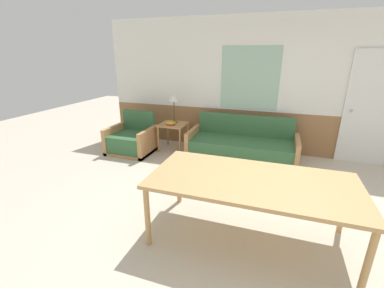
{
  "coord_description": "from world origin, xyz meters",
  "views": [
    {
      "loc": [
        0.15,
        -2.79,
        1.98
      ],
      "look_at": [
        -1.2,
        1.15,
        0.51
      ],
      "focal_mm": 24.0,
      "sensor_mm": 36.0,
      "label": 1
    }
  ],
  "objects_px": {
    "couch": "(242,147)",
    "side_table": "(173,128)",
    "dining_table": "(252,184)",
    "armchair": "(132,140)",
    "table_lamp": "(174,99)"
  },
  "relations": [
    {
      "from": "couch",
      "to": "side_table",
      "type": "height_order",
      "value": "couch"
    },
    {
      "from": "dining_table",
      "to": "couch",
      "type": "bearing_deg",
      "value": 100.39
    },
    {
      "from": "armchair",
      "to": "table_lamp",
      "type": "height_order",
      "value": "table_lamp"
    },
    {
      "from": "dining_table",
      "to": "side_table",
      "type": "bearing_deg",
      "value": 128.66
    },
    {
      "from": "side_table",
      "to": "dining_table",
      "type": "xyz_separation_m",
      "value": [
        1.9,
        -2.37,
        0.2
      ]
    },
    {
      "from": "side_table",
      "to": "armchair",
      "type": "bearing_deg",
      "value": -152.4
    },
    {
      "from": "side_table",
      "to": "table_lamp",
      "type": "relative_size",
      "value": 0.95
    },
    {
      "from": "table_lamp",
      "to": "dining_table",
      "type": "height_order",
      "value": "table_lamp"
    },
    {
      "from": "side_table",
      "to": "table_lamp",
      "type": "xyz_separation_m",
      "value": [
        -0.01,
        0.1,
        0.6
      ]
    },
    {
      "from": "side_table",
      "to": "dining_table",
      "type": "distance_m",
      "value": 3.04
    },
    {
      "from": "side_table",
      "to": "table_lamp",
      "type": "height_order",
      "value": "table_lamp"
    },
    {
      "from": "armchair",
      "to": "side_table",
      "type": "bearing_deg",
      "value": 15.67
    },
    {
      "from": "dining_table",
      "to": "armchair",
      "type": "bearing_deg",
      "value": 143.66
    },
    {
      "from": "armchair",
      "to": "couch",
      "type": "bearing_deg",
      "value": -2.24
    },
    {
      "from": "table_lamp",
      "to": "dining_table",
      "type": "relative_size",
      "value": 0.28
    }
  ]
}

